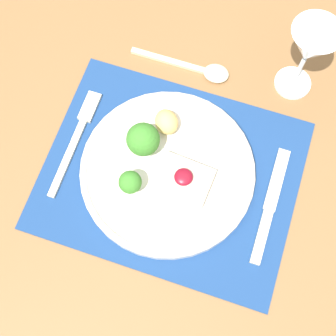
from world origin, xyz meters
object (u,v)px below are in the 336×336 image
Objects in this scene: fork at (78,135)px; wine_glass_near at (310,48)px; dinner_plate at (166,168)px; spoon at (202,70)px; knife at (268,212)px.

fork is 1.30× the size of wine_glass_near.
wine_glass_near is at bearing 54.77° from dinner_plate.
fork is 0.25m from spoon.
dinner_plate is 0.20m from spoon.
wine_glass_near is at bearing 93.90° from knife.
fork is at bearing 175.05° from knife.
wine_glass_near is (0.16, 0.23, 0.09)m from dinner_plate.
fork is 1.00× the size of knife.
dinner_plate reaches higher than knife.
spoon is 1.19× the size of wine_glass_near.
wine_glass_near is (-0.02, 0.25, 0.11)m from knife.
dinner_plate is 1.44× the size of fork.
dinner_plate is 0.17m from fork.
fork is 1.09× the size of spoon.
knife is at bearing -47.74° from spoon.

